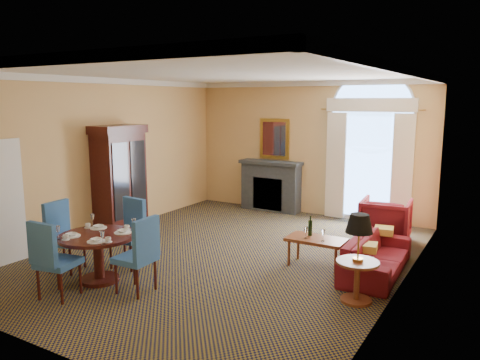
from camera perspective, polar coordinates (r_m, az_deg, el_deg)
The scene contains 12 objects.
ground at distance 8.51m, azimuth -1.74°, elevation -9.15°, with size 7.50×7.50×0.00m, color black.
room_envelope at distance 8.65m, azimuth 0.42°, elevation 8.11°, with size 6.04×7.52×3.45m.
armoire at distance 10.05m, azimuth -14.47°, elevation -0.16°, with size 0.65×1.14×2.25m.
dining_table at distance 7.50m, azimuth -16.91°, elevation -7.77°, with size 1.18×1.18×0.94m.
dining_chair_north at distance 8.08m, azimuth -13.16°, elevation -5.68°, with size 0.58×0.58×1.13m.
dining_chair_south at distance 7.02m, azimuth -22.06°, elevation -8.51°, with size 0.59×0.59×1.13m.
dining_chair_east at distance 6.87m, azimuth -12.04°, elevation -8.40°, with size 0.53×0.52×1.13m.
dining_chair_west at distance 8.20m, azimuth -20.94°, elevation -5.85°, with size 0.62×0.62×1.13m.
sofa at distance 7.90m, azimuth 16.30°, elevation -8.87°, with size 1.97×0.77×0.58m, color maroon.
armchair at distance 9.63m, azimuth 17.31°, elevation -4.70°, with size 0.91×0.94×0.85m, color maroon.
coffee_table at distance 7.94m, azimuth 9.24°, elevation -7.27°, with size 0.97×0.54×0.83m.
side_table at distance 6.61m, azimuth 14.23°, elevation -7.93°, with size 0.59×0.59×1.22m.
Camera 1 is at (4.32, -6.80, 2.75)m, focal length 35.00 mm.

